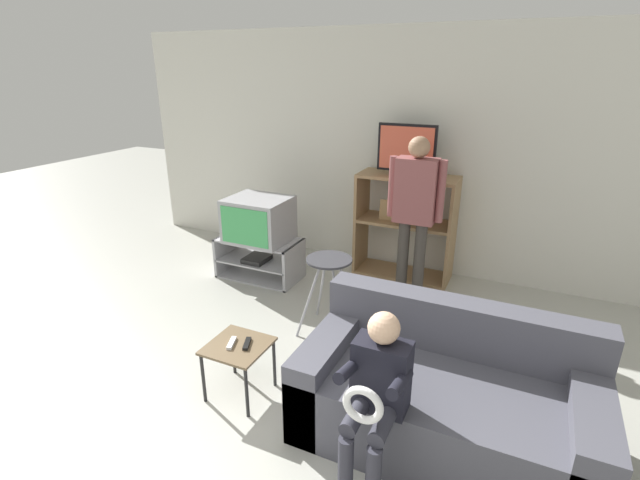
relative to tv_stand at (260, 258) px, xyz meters
The scene contains 12 objects.
wall_back 1.83m from the tv_stand, 42.92° to the left, with size 6.40×0.06×2.60m.
tv_stand is the anchor object (origin of this frame).
television_main 0.46m from the tv_stand, 32.64° to the right, with size 0.63×0.56×0.47m.
media_shelf 1.62m from the tv_stand, 27.03° to the left, with size 1.04×0.44×1.14m.
television_flat 1.94m from the tv_stand, 26.98° to the left, with size 0.60×0.20×0.52m.
folding_stool 1.39m from the tv_stand, 31.22° to the right, with size 0.45×0.43×0.70m.
snack_table 1.97m from the tv_stand, 61.95° to the right, with size 0.40×0.40×0.40m.
remote_control_black 1.98m from the tv_stand, 60.07° to the right, with size 0.04×0.14×0.02m, color black.
remote_control_white 1.96m from the tv_stand, 63.21° to the right, with size 0.04×0.14×0.02m, color silver.
couch 2.77m from the tv_stand, 33.57° to the right, with size 1.74×0.89×0.81m.
person_standing_adult 1.81m from the tv_stand, ahead, with size 0.53×0.20×1.62m.
person_seated_child 2.89m from the tv_stand, 45.28° to the right, with size 0.33×0.43×1.03m.
Camera 1 is at (1.51, -0.92, 2.21)m, focal length 26.00 mm.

